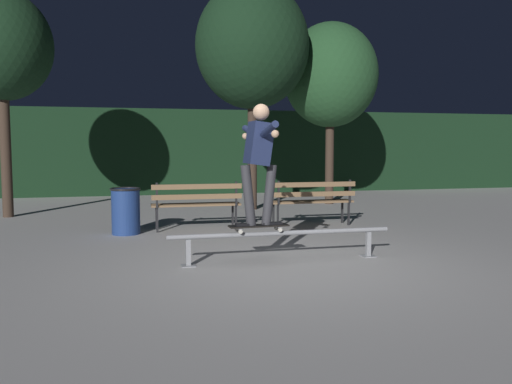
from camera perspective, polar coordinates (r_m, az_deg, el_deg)
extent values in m
plane|color=#ADAAA8|center=(6.68, 3.52, -8.04)|extent=(90.00, 90.00, 0.00)
cube|color=black|center=(17.14, -7.25, 4.39)|extent=(24.00, 1.20, 2.68)
cylinder|color=gray|center=(6.85, 2.88, -4.52)|extent=(3.00, 0.06, 0.06)
cube|color=gray|center=(6.65, -7.43, -6.61)|extent=(0.06, 0.06, 0.34)
cube|color=gray|center=(6.68, -7.41, -8.00)|extent=(0.18, 0.18, 0.01)
cube|color=gray|center=(7.33, 12.19, -5.60)|extent=(0.06, 0.06, 0.34)
cube|color=gray|center=(7.36, 12.16, -6.86)|extent=(0.18, 0.18, 0.01)
cube|color=black|center=(6.75, 0.30, -3.72)|extent=(0.79, 0.24, 0.02)
cube|color=black|center=(6.75, 0.30, -3.63)|extent=(0.77, 0.22, 0.00)
cube|color=#9E9EA3|center=(6.83, 2.44, -3.77)|extent=(0.06, 0.17, 0.02)
cube|color=#9E9EA3|center=(6.68, -1.88, -3.96)|extent=(0.06, 0.17, 0.02)
cylinder|color=beige|center=(6.76, 2.66, -4.16)|extent=(0.05, 0.03, 0.05)
cylinder|color=beige|center=(6.91, 2.22, -3.96)|extent=(0.05, 0.03, 0.05)
cylinder|color=beige|center=(6.61, -1.71, -4.37)|extent=(0.05, 0.03, 0.05)
cylinder|color=beige|center=(6.77, -2.05, -4.15)|extent=(0.05, 0.03, 0.05)
cube|color=black|center=(6.80, 1.76, -3.45)|extent=(0.26, 0.11, 0.03)
cube|color=black|center=(6.70, -1.18, -3.58)|extent=(0.26, 0.11, 0.03)
cylinder|color=#333338|center=(6.74, 1.44, -0.31)|extent=(0.21, 0.13, 0.79)
cylinder|color=#333338|center=(6.66, -0.85, -0.37)|extent=(0.21, 0.13, 0.79)
cube|color=#1E284C|center=(6.67, 0.31, 5.31)|extent=(0.35, 0.37, 0.57)
cylinder|color=#1E284C|center=(6.31, 1.30, 6.78)|extent=(0.11, 0.61, 0.21)
cylinder|color=#1E284C|center=(7.04, -0.58, 6.59)|extent=(0.11, 0.61, 0.21)
sphere|color=tan|center=(6.05, 2.10, 6.38)|extent=(0.09, 0.09, 0.09)
sphere|color=tan|center=(7.31, -1.18, 6.14)|extent=(0.09, 0.09, 0.09)
sphere|color=tan|center=(6.70, 0.56, 8.73)|extent=(0.21, 0.21, 0.21)
cube|color=black|center=(9.78, -2.57, -2.56)|extent=(0.04, 0.04, 0.44)
cube|color=black|center=(9.47, -2.21, -2.81)|extent=(0.04, 0.04, 0.44)
cube|color=black|center=(9.38, -2.18, -0.18)|extent=(0.04, 0.04, 0.44)
cube|color=black|center=(9.63, -10.85, -2.77)|extent=(0.04, 0.04, 0.44)
cube|color=black|center=(9.31, -10.77, -3.03)|extent=(0.04, 0.04, 0.44)
cube|color=black|center=(9.22, -10.80, -0.35)|extent=(0.04, 0.04, 0.44)
cube|color=brown|center=(9.63, -6.68, -1.28)|extent=(1.60, 0.10, 0.04)
cube|color=brown|center=(9.49, -6.58, -1.37)|extent=(1.60, 0.10, 0.04)
cube|color=brown|center=(9.35, -6.48, -1.47)|extent=(1.60, 0.10, 0.04)
cube|color=brown|center=(9.27, -6.44, -0.52)|extent=(1.60, 0.05, 0.09)
cube|color=brown|center=(9.25, -6.45, 0.59)|extent=(1.60, 0.05, 0.09)
cube|color=black|center=(10.43, 9.42, -2.15)|extent=(0.04, 0.04, 0.44)
cube|color=black|center=(10.14, 10.11, -2.37)|extent=(0.04, 0.04, 0.44)
cube|color=black|center=(10.06, 10.24, 0.09)|extent=(0.04, 0.04, 0.44)
cube|color=black|center=(9.98, 1.92, -2.41)|extent=(0.04, 0.04, 0.44)
cube|color=black|center=(9.67, 2.41, -2.65)|extent=(0.04, 0.04, 0.44)
cube|color=black|center=(9.58, 2.49, -0.07)|extent=(0.04, 0.04, 0.44)
cube|color=brown|center=(10.14, 5.80, -0.96)|extent=(1.60, 0.10, 0.04)
cube|color=brown|center=(10.00, 6.06, -1.04)|extent=(1.60, 0.10, 0.04)
cube|color=brown|center=(9.87, 6.33, -1.13)|extent=(1.60, 0.10, 0.04)
cube|color=brown|center=(9.79, 6.47, -0.23)|extent=(1.60, 0.05, 0.09)
cube|color=brown|center=(9.78, 6.48, 0.82)|extent=(1.60, 0.05, 0.09)
cylinder|color=#3D2D23|center=(12.47, -0.41, 4.33)|extent=(0.22, 0.22, 2.73)
ellipsoid|color=black|center=(12.69, -0.41, 15.69)|extent=(2.67, 2.67, 2.94)
cylinder|color=#3D2D23|center=(13.83, 8.05, 3.50)|extent=(0.22, 0.22, 2.32)
ellipsoid|color=#234C28|center=(13.95, 8.16, 12.55)|extent=(2.44, 2.44, 2.68)
cylinder|color=#3D2D23|center=(12.30, -25.70, 3.85)|extent=(0.22, 0.22, 2.73)
ellipsoid|color=black|center=(12.48, -26.10, 14.22)|extent=(2.08, 2.08, 2.29)
cylinder|color=navy|center=(9.24, -14.07, -2.09)|extent=(0.48, 0.48, 0.78)
torus|color=black|center=(9.20, -14.12, 0.32)|extent=(0.52, 0.52, 0.04)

